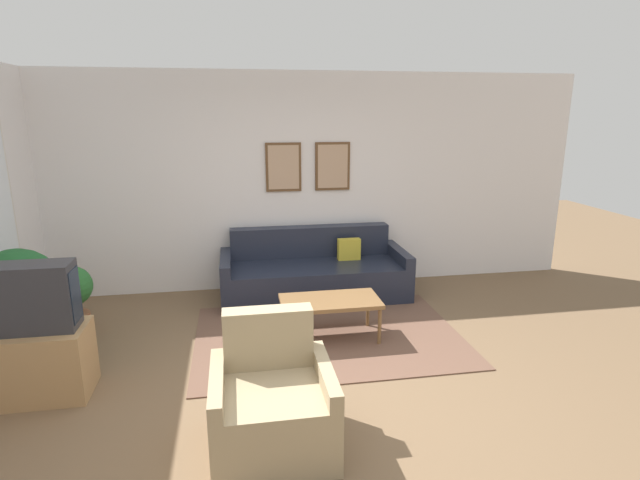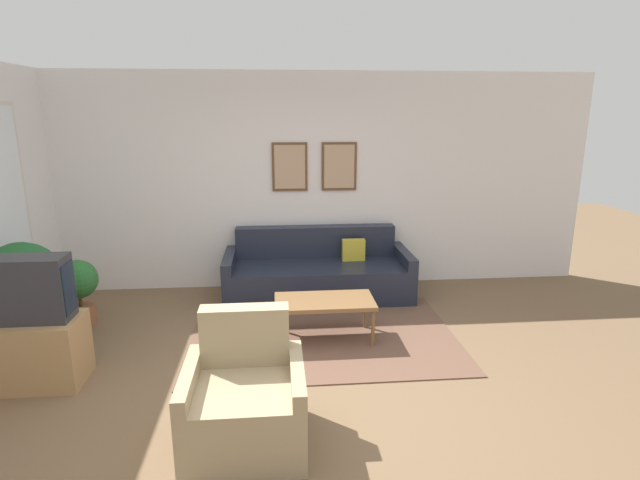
{
  "view_description": "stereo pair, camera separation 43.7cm",
  "coord_description": "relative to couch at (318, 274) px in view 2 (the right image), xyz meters",
  "views": [
    {
      "loc": [
        -0.48,
        -3.45,
        2.22
      ],
      "look_at": [
        0.43,
        1.77,
        0.85
      ],
      "focal_mm": 28.0,
      "sensor_mm": 36.0,
      "label": 1
    },
    {
      "loc": [
        -0.04,
        -3.51,
        2.22
      ],
      "look_at": [
        0.43,
        1.77,
        0.85
      ],
      "focal_mm": 28.0,
      "sensor_mm": 36.0,
      "label": 2
    }
  ],
  "objects": [
    {
      "name": "ground_plane",
      "position": [
        -0.46,
        -2.31,
        -0.28
      ],
      "size": [
        16.0,
        16.0,
        0.0
      ],
      "primitive_type": "plane",
      "color": "brown"
    },
    {
      "name": "area_rug",
      "position": [
        -0.05,
        -1.18,
        -0.28
      ],
      "size": [
        2.66,
        1.89,
        0.01
      ],
      "color": "brown",
      "rests_on": "ground_plane"
    },
    {
      "name": "wall_back",
      "position": [
        -0.45,
        0.47,
        1.07
      ],
      "size": [
        8.0,
        0.09,
        2.7
      ],
      "color": "silver",
      "rests_on": "ground_plane"
    },
    {
      "name": "couch",
      "position": [
        0.0,
        0.0,
        0.0
      ],
      "size": [
        2.25,
        0.9,
        0.81
      ],
      "color": "#1E2333",
      "rests_on": "ground_plane"
    },
    {
      "name": "coffee_table",
      "position": [
        -0.04,
        -1.23,
        0.1
      ],
      "size": [
        0.98,
        0.51,
        0.42
      ],
      "color": "brown",
      "rests_on": "ground_plane"
    },
    {
      "name": "tv_stand",
      "position": [
        -2.54,
        -1.85,
        0.0
      ],
      "size": [
        0.81,
        0.47,
        0.57
      ],
      "color": "#A87F51",
      "rests_on": "ground_plane"
    },
    {
      "name": "tv",
      "position": [
        -2.54,
        -1.85,
        0.55
      ],
      "size": [
        0.72,
        0.28,
        0.54
      ],
      "color": "#2D2D33",
      "rests_on": "tv_stand"
    },
    {
      "name": "armchair",
      "position": [
        -0.74,
        -2.78,
        0.02
      ],
      "size": [
        0.81,
        0.76,
        0.89
      ],
      "rotation": [
        0.0,
        0.0,
        -0.29
      ],
      "color": "tan",
      "rests_on": "ground_plane"
    },
    {
      "name": "potted_plant_tall",
      "position": [
        -2.81,
        -1.3,
        0.42
      ],
      "size": [
        0.71,
        0.71,
        1.08
      ],
      "color": "#383D42",
      "rests_on": "ground_plane"
    },
    {
      "name": "potted_plant_by_window",
      "position": [
        -2.6,
        -0.63,
        0.14
      ],
      "size": [
        0.41,
        0.41,
        0.71
      ],
      "color": "#935638",
      "rests_on": "ground_plane"
    },
    {
      "name": "potted_plant_small",
      "position": [
        -2.81,
        -1.03,
        0.1
      ],
      "size": [
        0.4,
        0.4,
        0.64
      ],
      "color": "#935638",
      "rests_on": "ground_plane"
    }
  ]
}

